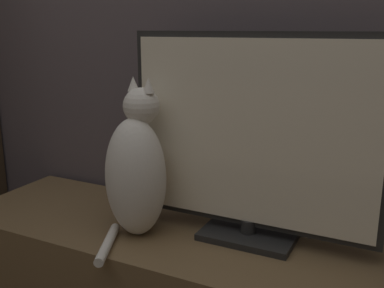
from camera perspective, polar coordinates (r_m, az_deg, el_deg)
tv at (r=1.31m, az=7.58°, el=0.48°), size 0.76×0.17×0.62m
cat at (r=1.38m, az=-6.98°, el=-3.47°), size 0.22×0.33×0.49m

